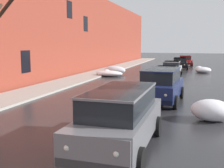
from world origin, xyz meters
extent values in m
cube|color=#A8A399|center=(-6.38, 18.00, 0.06)|extent=(2.82, 80.00, 0.12)
cube|color=brown|center=(-8.30, 18.00, 4.47)|extent=(0.60, 80.00, 8.95)
cube|color=black|center=(-8.01, 15.89, 1.89)|extent=(0.08, 1.10, 1.60)
cube|color=black|center=(-8.01, 27.16, 5.31)|extent=(0.08, 1.10, 1.60)
cube|color=black|center=(-8.01, 23.22, 6.36)|extent=(0.08, 1.10, 1.60)
ellipsoid|color=white|center=(-4.40, 26.23, 0.44)|extent=(2.25, 0.94, 0.88)
ellipsoid|color=white|center=(-4.30, 26.07, 0.32)|extent=(0.77, 0.64, 0.64)
ellipsoid|color=white|center=(4.42, 10.56, 0.44)|extent=(1.65, 1.33, 0.88)
ellipsoid|color=white|center=(4.83, 10.47, 0.21)|extent=(0.51, 0.42, 0.42)
ellipsoid|color=white|center=(4.57, 10.50, 0.23)|extent=(0.56, 0.47, 0.47)
ellipsoid|color=white|center=(4.45, 30.64, 0.32)|extent=(1.63, 1.36, 0.64)
ellipsoid|color=white|center=(3.99, 30.86, 0.36)|extent=(0.87, 0.72, 0.72)
ellipsoid|color=white|center=(-4.44, 24.38, 0.28)|extent=(2.70, 1.36, 0.56)
ellipsoid|color=white|center=(-4.75, 24.56, 0.34)|extent=(0.81, 0.68, 0.68)
cube|color=slate|center=(1.66, 6.49, 0.74)|extent=(1.81, 4.80, 0.80)
cube|color=black|center=(1.66, 6.54, 1.48)|extent=(1.55, 3.36, 0.68)
cube|color=slate|center=(1.66, 6.54, 1.79)|extent=(1.59, 3.43, 0.06)
cube|color=#303032|center=(1.66, 4.14, 0.46)|extent=(1.75, 0.13, 0.22)
cube|color=#303032|center=(1.67, 8.83, 0.46)|extent=(1.75, 0.13, 0.22)
cylinder|color=black|center=(2.57, 5.00, 0.34)|extent=(0.18, 0.68, 0.68)
cylinder|color=black|center=(0.74, 5.00, 0.34)|extent=(0.18, 0.68, 0.68)
cylinder|color=black|center=(2.58, 7.97, 0.34)|extent=(0.18, 0.68, 0.68)
cylinder|color=black|center=(0.75, 7.98, 0.34)|extent=(0.18, 0.68, 0.68)
sphere|color=silver|center=(2.24, 4.11, 0.82)|extent=(0.14, 0.14, 0.14)
sphere|color=silver|center=(1.07, 4.11, 0.82)|extent=(0.14, 0.14, 0.14)
cube|color=navy|center=(1.98, 13.66, 0.74)|extent=(2.08, 4.73, 0.80)
cube|color=black|center=(1.98, 13.71, 1.48)|extent=(1.76, 3.32, 0.68)
cube|color=navy|center=(1.98, 13.71, 1.79)|extent=(1.80, 3.39, 0.06)
cube|color=black|center=(1.87, 11.39, 0.46)|extent=(1.83, 0.21, 0.22)
cube|color=black|center=(2.08, 15.93, 0.46)|extent=(1.83, 0.21, 0.22)
cylinder|color=black|center=(2.86, 12.18, 0.34)|extent=(0.21, 0.69, 0.68)
cylinder|color=black|center=(0.96, 12.27, 0.34)|extent=(0.21, 0.69, 0.68)
cylinder|color=black|center=(3.00, 15.06, 0.34)|extent=(0.21, 0.69, 0.68)
cylinder|color=black|center=(1.09, 15.15, 0.34)|extent=(0.21, 0.69, 0.68)
sphere|color=silver|center=(2.47, 11.33, 0.82)|extent=(0.14, 0.14, 0.14)
sphere|color=silver|center=(1.26, 11.39, 0.82)|extent=(0.14, 0.14, 0.14)
cube|color=#B7B7BC|center=(1.53, 20.03, 0.60)|extent=(1.88, 4.35, 0.60)
cube|color=black|center=(1.52, 20.25, 1.16)|extent=(1.55, 2.29, 0.52)
cube|color=#B7B7BC|center=(1.52, 20.25, 1.39)|extent=(1.59, 2.33, 0.06)
cube|color=#525254|center=(1.63, 17.95, 0.42)|extent=(1.66, 0.19, 0.22)
cube|color=#525254|center=(1.44, 22.12, 0.42)|extent=(1.66, 0.19, 0.22)
cylinder|color=black|center=(2.46, 18.75, 0.30)|extent=(0.21, 0.61, 0.60)
cylinder|color=black|center=(0.73, 18.67, 0.30)|extent=(0.21, 0.61, 0.60)
cylinder|color=black|center=(2.34, 21.40, 0.30)|extent=(0.21, 0.61, 0.60)
cylinder|color=black|center=(0.61, 21.32, 0.30)|extent=(0.21, 0.61, 0.60)
sphere|color=silver|center=(2.18, 17.94, 0.68)|extent=(0.14, 0.14, 0.14)
sphere|color=silver|center=(1.08, 17.89, 0.68)|extent=(0.14, 0.14, 0.14)
cube|color=silver|center=(1.31, 27.09, 0.60)|extent=(1.80, 4.09, 0.60)
cube|color=black|center=(1.32, 27.29, 1.16)|extent=(1.53, 2.13, 0.52)
cube|color=silver|center=(1.32, 27.29, 1.39)|extent=(1.57, 2.18, 0.06)
cube|color=slate|center=(1.29, 25.11, 0.42)|extent=(1.72, 0.14, 0.22)
cube|color=slate|center=(1.34, 29.07, 0.42)|extent=(1.72, 0.14, 0.22)
cylinder|color=black|center=(2.20, 25.82, 0.30)|extent=(0.19, 0.60, 0.60)
cylinder|color=black|center=(0.40, 25.84, 0.30)|extent=(0.19, 0.60, 0.60)
cylinder|color=black|center=(2.23, 28.34, 0.30)|extent=(0.19, 0.60, 0.60)
cylinder|color=black|center=(0.43, 28.36, 0.30)|extent=(0.19, 0.60, 0.60)
sphere|color=silver|center=(1.86, 25.07, 0.68)|extent=(0.14, 0.14, 0.14)
sphere|color=silver|center=(0.72, 25.08, 0.68)|extent=(0.14, 0.14, 0.14)
cube|color=black|center=(1.68, 34.78, 0.60)|extent=(1.90, 3.86, 0.60)
cube|color=black|center=(1.68, 34.97, 1.16)|extent=(1.60, 2.02, 0.52)
cube|color=black|center=(1.68, 34.97, 1.39)|extent=(1.63, 2.06, 0.06)
cube|color=black|center=(1.74, 32.93, 0.42)|extent=(1.76, 0.17, 0.22)
cube|color=black|center=(1.63, 36.64, 0.42)|extent=(1.76, 0.17, 0.22)
cylinder|color=black|center=(2.63, 33.63, 0.30)|extent=(0.20, 0.60, 0.60)
cylinder|color=black|center=(0.80, 33.58, 0.30)|extent=(0.20, 0.60, 0.60)
cylinder|color=black|center=(2.56, 35.99, 0.30)|extent=(0.20, 0.60, 0.60)
cylinder|color=black|center=(0.74, 35.94, 0.30)|extent=(0.20, 0.60, 0.60)
sphere|color=silver|center=(2.32, 32.92, 0.68)|extent=(0.14, 0.14, 0.14)
sphere|color=silver|center=(1.16, 32.89, 0.68)|extent=(0.14, 0.14, 0.14)
cube|color=red|center=(2.05, 40.49, 0.60)|extent=(2.16, 4.18, 0.60)
cube|color=black|center=(2.03, 40.69, 1.16)|extent=(1.73, 2.23, 0.52)
cube|color=red|center=(2.03, 40.69, 1.39)|extent=(1.77, 2.28, 0.06)
cube|color=#520B0B|center=(2.23, 38.53, 0.42)|extent=(1.77, 0.28, 0.22)
cube|color=#520B0B|center=(1.87, 42.44, 0.42)|extent=(1.77, 0.28, 0.22)
cylinder|color=black|center=(3.08, 39.33, 0.30)|extent=(0.23, 0.61, 0.60)
cylinder|color=black|center=(1.25, 39.16, 0.30)|extent=(0.23, 0.61, 0.60)
cylinder|color=black|center=(2.85, 41.82, 0.30)|extent=(0.23, 0.61, 0.60)
cylinder|color=black|center=(1.02, 41.65, 0.30)|extent=(0.23, 0.61, 0.60)
sphere|color=silver|center=(2.82, 38.55, 0.68)|extent=(0.14, 0.14, 0.14)
sphere|color=silver|center=(1.65, 38.44, 0.68)|extent=(0.14, 0.14, 0.14)
camera|label=1|loc=(3.80, -1.26, 3.13)|focal=44.42mm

